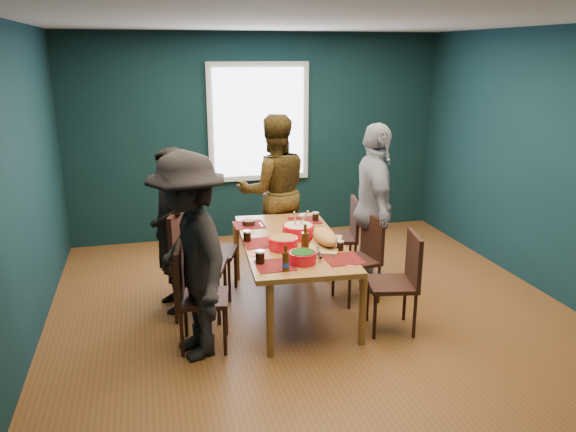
% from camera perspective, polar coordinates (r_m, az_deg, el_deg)
% --- Properties ---
extents(room, '(5.01, 5.01, 2.71)m').
position_cam_1_polar(room, '(5.43, 1.68, 4.93)').
color(room, brown).
rests_on(room, ground).
extents(dining_table, '(1.06, 1.91, 0.70)m').
position_cam_1_polar(dining_table, '(5.41, 0.38, -3.18)').
color(dining_table, olive).
rests_on(dining_table, floor).
extents(chair_left_far, '(0.55, 0.55, 0.96)m').
position_cam_1_polar(chair_left_far, '(5.82, -8.44, -2.77)').
color(chair_left_far, black).
rests_on(chair_left_far, floor).
extents(chair_left_mid, '(0.58, 0.58, 1.03)m').
position_cam_1_polar(chair_left_mid, '(5.36, -10.00, -4.02)').
color(chair_left_mid, black).
rests_on(chair_left_mid, floor).
extents(chair_left_near, '(0.47, 0.47, 0.91)m').
position_cam_1_polar(chair_left_near, '(4.81, -9.66, -7.32)').
color(chair_left_near, black).
rests_on(chair_left_near, floor).
extents(chair_right_far, '(0.47, 0.47, 0.88)m').
position_cam_1_polar(chair_right_far, '(6.35, 5.90, -1.47)').
color(chair_right_far, black).
rests_on(chair_right_far, floor).
extents(chair_right_mid, '(0.45, 0.45, 0.87)m').
position_cam_1_polar(chair_right_mid, '(5.72, 7.71, -3.61)').
color(chair_right_mid, black).
rests_on(chair_right_mid, floor).
extents(chair_right_near, '(0.49, 0.49, 0.91)m').
position_cam_1_polar(chair_right_near, '(5.13, 11.48, -5.87)').
color(chair_right_near, black).
rests_on(chair_right_near, floor).
extents(person_far_left, '(0.50, 0.65, 1.59)m').
position_cam_1_polar(person_far_left, '(5.49, -11.85, -1.47)').
color(person_far_left, black).
rests_on(person_far_left, floor).
extents(person_back, '(0.87, 0.69, 1.78)m').
position_cam_1_polar(person_back, '(6.51, -1.44, 2.52)').
color(person_back, black).
rests_on(person_back, floor).
extents(person_right, '(0.61, 1.10, 1.77)m').
position_cam_1_polar(person_right, '(5.87, 8.75, 0.73)').
color(person_right, white).
rests_on(person_right, floor).
extents(person_near_left, '(0.90, 1.24, 1.72)m').
position_cam_1_polar(person_near_left, '(4.58, -9.97, -4.12)').
color(person_near_left, black).
rests_on(person_near_left, floor).
extents(bowl_salad, '(0.27, 0.27, 0.11)m').
position_cam_1_polar(bowl_salad, '(5.15, -0.49, -2.73)').
color(bowl_salad, red).
rests_on(bowl_salad, dining_table).
extents(bowl_dumpling, '(0.31, 0.31, 0.29)m').
position_cam_1_polar(bowl_dumpling, '(5.46, 1.03, -1.49)').
color(bowl_dumpling, red).
rests_on(bowl_dumpling, dining_table).
extents(bowl_herbs, '(0.24, 0.24, 0.10)m').
position_cam_1_polar(bowl_herbs, '(4.81, 1.50, -4.17)').
color(bowl_herbs, red).
rests_on(bowl_herbs, dining_table).
extents(cutting_board, '(0.48, 0.70, 0.15)m').
position_cam_1_polar(cutting_board, '(5.24, 3.79, -2.31)').
color(cutting_board, tan).
rests_on(cutting_board, dining_table).
extents(small_bowl, '(0.14, 0.14, 0.06)m').
position_cam_1_polar(small_bowl, '(5.87, -4.03, -0.65)').
color(small_bowl, black).
rests_on(small_bowl, dining_table).
extents(beer_bottle_a, '(0.06, 0.06, 0.23)m').
position_cam_1_polar(beer_bottle_a, '(4.63, -0.24, -4.64)').
color(beer_bottle_a, '#42230B').
rests_on(beer_bottle_a, dining_table).
extents(beer_bottle_b, '(0.07, 0.07, 0.28)m').
position_cam_1_polar(beer_bottle_b, '(5.01, 1.75, -2.70)').
color(beer_bottle_b, '#42230B').
rests_on(beer_bottle_b, dining_table).
extents(cola_glass_a, '(0.08, 0.08, 0.12)m').
position_cam_1_polar(cola_glass_a, '(4.80, -2.86, -4.12)').
color(cola_glass_a, black).
rests_on(cola_glass_a, dining_table).
extents(cola_glass_b, '(0.06, 0.06, 0.09)m').
position_cam_1_polar(cola_glass_b, '(5.14, 5.34, -2.96)').
color(cola_glass_b, black).
rests_on(cola_glass_b, dining_table).
extents(cola_glass_c, '(0.07, 0.07, 0.10)m').
position_cam_1_polar(cola_glass_c, '(6.00, 2.82, -0.02)').
color(cola_glass_c, black).
rests_on(cola_glass_c, dining_table).
extents(cola_glass_d, '(0.08, 0.08, 0.11)m').
position_cam_1_polar(cola_glass_d, '(5.36, -4.18, -1.99)').
color(cola_glass_d, black).
rests_on(cola_glass_d, dining_table).
extents(napkin_a, '(0.18, 0.18, 0.00)m').
position_cam_1_polar(napkin_a, '(5.56, 3.72, -1.94)').
color(napkin_a, '#FB7E69').
rests_on(napkin_a, dining_table).
extents(napkin_b, '(0.20, 0.20, 0.00)m').
position_cam_1_polar(napkin_b, '(5.04, -2.94, -3.88)').
color(napkin_b, '#FB7E69').
rests_on(napkin_b, dining_table).
extents(napkin_c, '(0.19, 0.19, 0.00)m').
position_cam_1_polar(napkin_c, '(4.86, 6.14, -4.72)').
color(napkin_c, '#FB7E69').
rests_on(napkin_c, dining_table).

